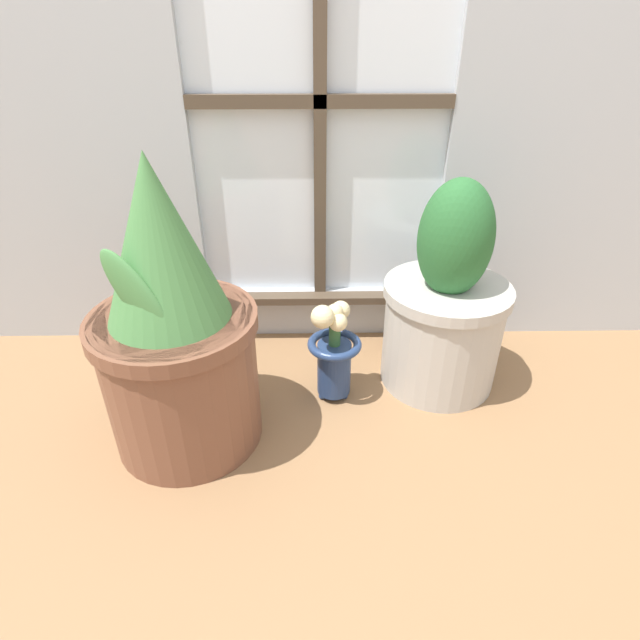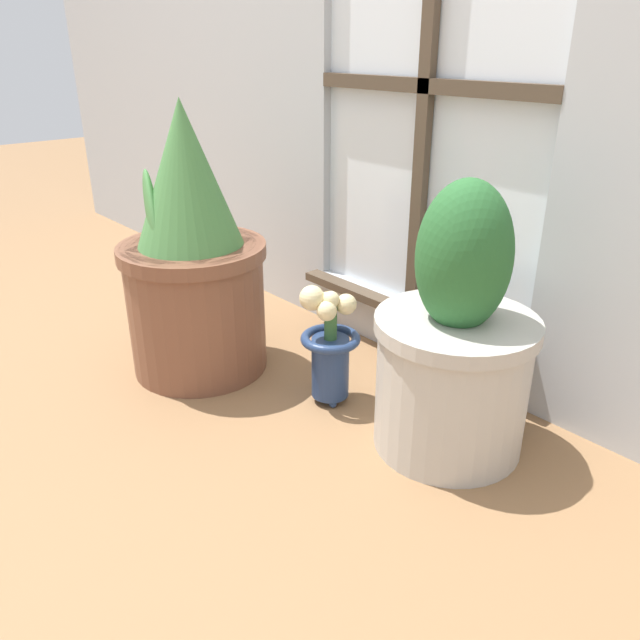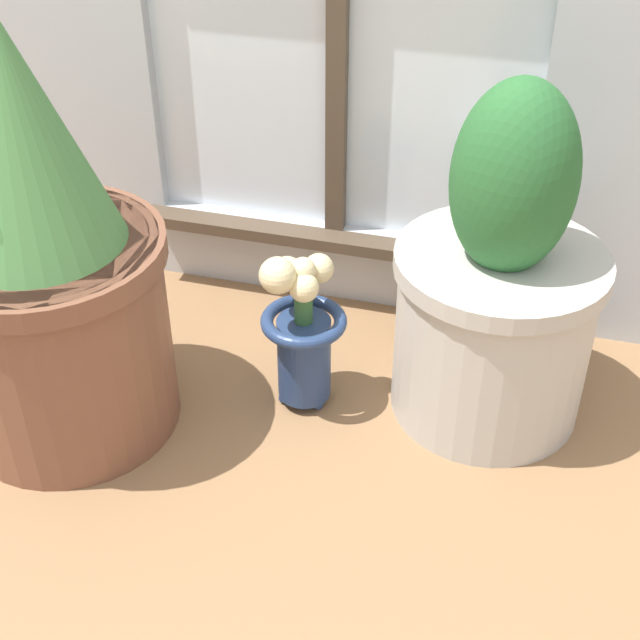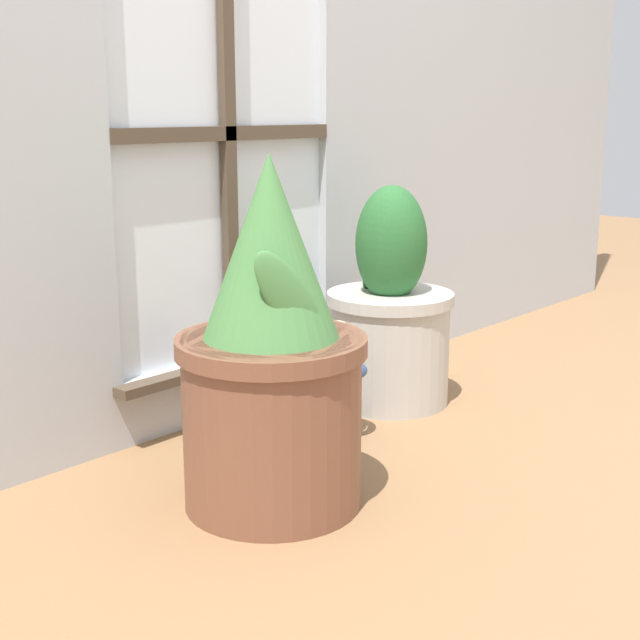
{
  "view_description": "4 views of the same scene",
  "coord_description": "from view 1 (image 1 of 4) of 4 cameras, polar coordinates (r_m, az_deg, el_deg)",
  "views": [
    {
      "loc": [
        -0.03,
        -0.82,
        0.93
      ],
      "look_at": [
        -0.01,
        0.26,
        0.27
      ],
      "focal_mm": 28.0,
      "sensor_mm": 36.0,
      "label": 1
    },
    {
      "loc": [
        1.04,
        -0.63,
        0.84
      ],
      "look_at": [
        0.05,
        0.25,
        0.24
      ],
      "focal_mm": 35.0,
      "sensor_mm": 36.0,
      "label": 2
    },
    {
      "loc": [
        0.38,
        -0.87,
        1.06
      ],
      "look_at": [
        0.07,
        0.27,
        0.2
      ],
      "focal_mm": 50.0,
      "sensor_mm": 36.0,
      "label": 3
    },
    {
      "loc": [
        -1.56,
        -1.07,
        0.8
      ],
      "look_at": [
        -0.05,
        0.28,
        0.32
      ],
      "focal_mm": 50.0,
      "sensor_mm": 36.0,
      "label": 4
    }
  ],
  "objects": [
    {
      "name": "ground_plane",
      "position": [
        1.24,
        0.53,
        -17.21
      ],
      "size": [
        10.0,
        10.0,
        0.0
      ],
      "primitive_type": "plane",
      "color": "olive"
    },
    {
      "name": "potted_plant_right",
      "position": [
        1.43,
        14.1,
        1.25
      ],
      "size": [
        0.35,
        0.35,
        0.6
      ],
      "color": "#B7B2A8",
      "rests_on": "ground_plane"
    },
    {
      "name": "potted_plant_left",
      "position": [
        1.19,
        -16.31,
        -1.38
      ],
      "size": [
        0.39,
        0.39,
        0.72
      ],
      "color": "brown",
      "rests_on": "ground_plane"
    },
    {
      "name": "flower_vase",
      "position": [
        1.36,
        1.48,
        -3.29
      ],
      "size": [
        0.15,
        0.15,
        0.31
      ],
      "color": "navy",
      "rests_on": "ground_plane"
    }
  ]
}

